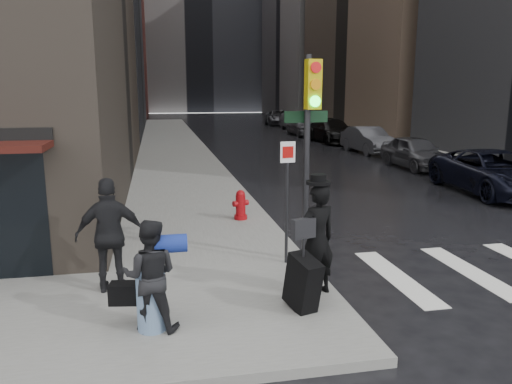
# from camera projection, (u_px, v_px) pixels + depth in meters

# --- Properties ---
(ground) EXTENTS (140.00, 140.00, 0.00)m
(ground) POSITION_uv_depth(u_px,v_px,m) (226.00, 315.00, 8.10)
(ground) COLOR black
(ground) RESTS_ON ground
(sidewalk_left) EXTENTS (4.00, 50.00, 0.15)m
(sidewalk_left) POSITION_uv_depth(u_px,v_px,m) (171.00, 142.00, 34.01)
(sidewalk_left) COLOR slate
(sidewalk_left) RESTS_ON ground
(sidewalk_right) EXTENTS (3.00, 50.00, 0.15)m
(sidewalk_right) POSITION_uv_depth(u_px,v_px,m) (357.00, 138.00, 36.60)
(sidewalk_right) COLOR slate
(sidewalk_right) RESTS_ON ground
(bldg_left_far) EXTENTS (22.00, 20.00, 26.00)m
(bldg_left_far) POSITION_uv_depth(u_px,v_px,m) (54.00, 13.00, 62.52)
(bldg_left_far) COLOR #58261E
(bldg_left_far) RESTS_ON ground
(bldg_right_far) EXTENTS (22.00, 20.00, 25.00)m
(bldg_right_far) POSITION_uv_depth(u_px,v_px,m) (358.00, 21.00, 66.26)
(bldg_right_far) COLOR slate
(bldg_right_far) RESTS_ON ground
(bldg_distant) EXTENTS (40.00, 12.00, 32.00)m
(bldg_distant) POSITION_uv_depth(u_px,v_px,m) (195.00, 11.00, 80.93)
(bldg_distant) COLOR slate
(bldg_distant) RESTS_ON ground
(man_overcoat) EXTENTS (1.08, 1.32, 2.11)m
(man_overcoat) POSITION_uv_depth(u_px,v_px,m) (314.00, 246.00, 8.29)
(man_overcoat) COLOR black
(man_overcoat) RESTS_ON ground
(man_jeans) EXTENTS (1.16, 0.78, 1.66)m
(man_jeans) POSITION_uv_depth(u_px,v_px,m) (150.00, 275.00, 7.14)
(man_jeans) COLOR black
(man_jeans) RESTS_ON ground
(man_greycoat) EXTENTS (1.19, 0.54, 1.99)m
(man_greycoat) POSITION_uv_depth(u_px,v_px,m) (111.00, 235.00, 8.53)
(man_greycoat) COLOR black
(man_greycoat) RESTS_ON ground
(traffic_light) EXTENTS (1.02, 0.52, 4.10)m
(traffic_light) POSITION_uv_depth(u_px,v_px,m) (307.00, 132.00, 9.62)
(traffic_light) COLOR black
(traffic_light) RESTS_ON ground
(fire_hydrant) EXTENTS (0.46, 0.35, 0.80)m
(fire_hydrant) POSITION_uv_depth(u_px,v_px,m) (241.00, 206.00, 13.43)
(fire_hydrant) COLOR #95090E
(fire_hydrant) RESTS_ON ground
(parked_car_0) EXTENTS (2.87, 5.59, 1.51)m
(parked_car_0) POSITION_uv_depth(u_px,v_px,m) (494.00, 172.00, 17.39)
(parked_car_0) COLOR black
(parked_car_0) RESTS_ON ground
(parked_car_1) EXTENTS (1.78, 4.38, 1.49)m
(parked_car_1) POSITION_uv_depth(u_px,v_px,m) (415.00, 152.00, 23.03)
(parked_car_1) COLOR #424348
(parked_car_1) RESTS_ON ground
(parked_car_2) EXTENTS (1.79, 4.58, 1.49)m
(parked_car_2) POSITION_uv_depth(u_px,v_px,m) (368.00, 140.00, 28.67)
(parked_car_2) COLOR #45464B
(parked_car_2) RESTS_ON ground
(parked_car_3) EXTENTS (2.26, 5.48, 1.59)m
(parked_car_3) POSITION_uv_depth(u_px,v_px,m) (332.00, 131.00, 34.24)
(parked_car_3) COLOR black
(parked_car_3) RESTS_ON ground
(parked_car_4) EXTENTS (1.96, 4.71, 1.59)m
(parked_car_4) POSITION_uv_depth(u_px,v_px,m) (303.00, 125.00, 39.77)
(parked_car_4) COLOR #4E4E53
(parked_car_4) RESTS_ON ground
(parked_car_5) EXTENTS (1.65, 4.58, 1.50)m
(parked_car_5) POSITION_uv_depth(u_px,v_px,m) (293.00, 121.00, 45.52)
(parked_car_5) COLOR #414147
(parked_car_5) RESTS_ON ground
(parked_car_6) EXTENTS (3.02, 5.70, 1.53)m
(parked_car_6) POSITION_uv_depth(u_px,v_px,m) (279.00, 117.00, 51.14)
(parked_car_6) COLOR #45464B
(parked_car_6) RESTS_ON ground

